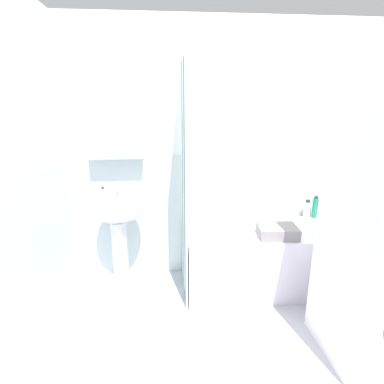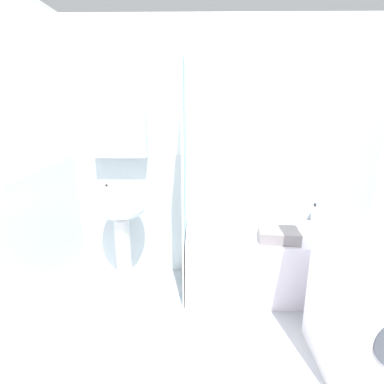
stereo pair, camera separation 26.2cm
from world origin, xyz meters
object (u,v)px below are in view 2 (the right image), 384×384
Objects in this scene: lotion_bottle at (337,214)px; towel_folded at (278,235)px; bathtub at (269,262)px; washer_dryer_stack at (381,250)px; sink at (121,221)px; soap_dispenser at (107,192)px; shampoo_bottle at (315,214)px; body_wash_bottle at (324,212)px.

towel_folded is at bearing -149.24° from lotion_bottle.
washer_dryer_stack reaches higher than bathtub.
soap_dispenser is (-0.11, 0.01, 0.28)m from sink.
soap_dispenser is at bearing 152.00° from washer_dryer_stack.
towel_folded is at bearing 119.46° from washer_dryer_stack.
towel_folded is (-0.45, -0.42, -0.04)m from shampoo_bottle.
washer_dryer_stack reaches higher than towel_folded.
body_wash_bottle is 1.21× the size of shampoo_bottle.
body_wash_bottle reaches higher than bathtub.
lotion_bottle reaches higher than bathtub.
lotion_bottle is at bearing 18.76° from bathtub.
washer_dryer_stack is at bearing -60.54° from towel_folded.
body_wash_bottle is (1.90, 0.12, 0.06)m from sink.
bathtub is 0.90× the size of washer_dryer_stack.
soap_dispenser reaches higher than sink.
sink is 4.54× the size of shampoo_bottle.
sink reaches higher than body_wash_bottle.
soap_dispenser reaches higher than towel_folded.
bathtub is 8.13× the size of shampoo_bottle.
lotion_bottle is at bearing 77.84° from washer_dryer_stack.
body_wash_bottle is at bearing 37.99° from towel_folded.
washer_dryer_stack is (1.78, -1.00, 0.22)m from sink.
body_wash_bottle is at bearing 163.65° from lotion_bottle.
sink is at bearing 174.52° from bathtub.
lotion_bottle is 1.13× the size of shampoo_bottle.
body_wash_bottle is 1.14m from washer_dryer_stack.
sink is 0.30m from soap_dispenser.
lotion_bottle is at bearing 2.60° from sink.
washer_dryer_stack is at bearing -29.32° from sink.
lotion_bottle is 0.74m from towel_folded.
bathtub is 0.65m from shampoo_bottle.
washer_dryer_stack is at bearing -102.16° from lotion_bottle.
soap_dispenser is 0.57× the size of body_wash_bottle.
lotion_bottle is at bearing -16.35° from body_wash_bottle.
sink is at bearing -177.40° from lotion_bottle.
sink is 1.91m from body_wash_bottle.
soap_dispenser is 2.03m from body_wash_bottle.
lotion_bottle is (2.01, 0.09, 0.05)m from sink.
shampoo_bottle is at bearing 168.56° from lotion_bottle.
shampoo_bottle is (-0.19, 0.04, -0.01)m from lotion_bottle.
bathtub is 1.11m from washer_dryer_stack.
sink reaches higher than bathtub.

